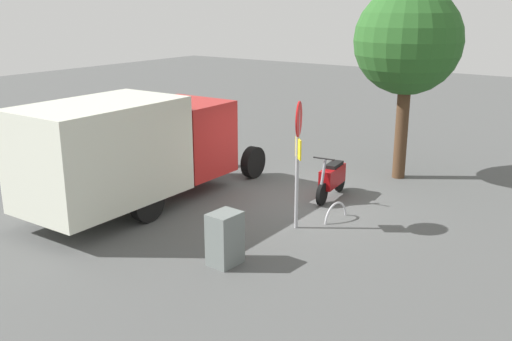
{
  "coord_description": "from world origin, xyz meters",
  "views": [
    {
      "loc": [
        11.96,
        7.23,
        4.83
      ],
      "look_at": [
        1.18,
        -0.46,
        0.97
      ],
      "focal_mm": 40.41,
      "sensor_mm": 36.0,
      "label": 1
    }
  ],
  "objects_px": {
    "box_truck_near": "(134,146)",
    "street_tree": "(408,42)",
    "bike_rack_hoop": "(336,219)",
    "stop_sign": "(298,145)",
    "utility_cabinet": "(225,239)",
    "motorcycle": "(332,178)"
  },
  "relations": [
    {
      "from": "motorcycle",
      "to": "street_tree",
      "type": "xyz_separation_m",
      "value": [
        -2.69,
        0.72,
        3.3
      ]
    },
    {
      "from": "box_truck_near",
      "to": "motorcycle",
      "type": "bearing_deg",
      "value": -47.58
    },
    {
      "from": "box_truck_near",
      "to": "stop_sign",
      "type": "xyz_separation_m",
      "value": [
        -1.05,
        3.95,
        0.36
      ]
    },
    {
      "from": "motorcycle",
      "to": "stop_sign",
      "type": "relative_size",
      "value": 0.63
    },
    {
      "from": "motorcycle",
      "to": "bike_rack_hoop",
      "type": "xyz_separation_m",
      "value": [
        1.36,
        0.84,
        -0.52
      ]
    },
    {
      "from": "street_tree",
      "to": "bike_rack_hoop",
      "type": "bearing_deg",
      "value": 1.75
    },
    {
      "from": "stop_sign",
      "to": "bike_rack_hoop",
      "type": "bearing_deg",
      "value": 154.05
    },
    {
      "from": "box_truck_near",
      "to": "stop_sign",
      "type": "distance_m",
      "value": 4.1
    },
    {
      "from": "street_tree",
      "to": "utility_cabinet",
      "type": "relative_size",
      "value": 5.12
    },
    {
      "from": "stop_sign",
      "to": "street_tree",
      "type": "xyz_separation_m",
      "value": [
        -5.02,
        0.35,
        1.93
      ]
    },
    {
      "from": "bike_rack_hoop",
      "to": "street_tree",
      "type": "bearing_deg",
      "value": -178.25
    },
    {
      "from": "box_truck_near",
      "to": "stop_sign",
      "type": "bearing_deg",
      "value": -76.06
    },
    {
      "from": "motorcycle",
      "to": "street_tree",
      "type": "bearing_deg",
      "value": 158.15
    },
    {
      "from": "stop_sign",
      "to": "utility_cabinet",
      "type": "xyz_separation_m",
      "value": [
        2.36,
        -0.15,
        -1.37
      ]
    },
    {
      "from": "box_truck_near",
      "to": "street_tree",
      "type": "distance_m",
      "value": 7.78
    },
    {
      "from": "street_tree",
      "to": "utility_cabinet",
      "type": "xyz_separation_m",
      "value": [
        7.38,
        -0.5,
        -3.3
      ]
    },
    {
      "from": "stop_sign",
      "to": "street_tree",
      "type": "relative_size",
      "value": 0.54
    },
    {
      "from": "utility_cabinet",
      "to": "bike_rack_hoop",
      "type": "bearing_deg",
      "value": 169.39
    },
    {
      "from": "utility_cabinet",
      "to": "stop_sign",
      "type": "bearing_deg",
      "value": 176.33
    },
    {
      "from": "utility_cabinet",
      "to": "bike_rack_hoop",
      "type": "height_order",
      "value": "utility_cabinet"
    },
    {
      "from": "utility_cabinet",
      "to": "motorcycle",
      "type": "bearing_deg",
      "value": -177.31
    },
    {
      "from": "utility_cabinet",
      "to": "bike_rack_hoop",
      "type": "distance_m",
      "value": 3.43
    }
  ]
}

